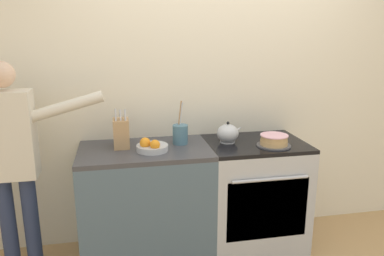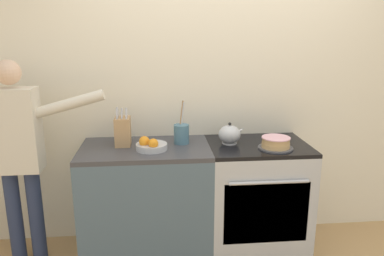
{
  "view_description": "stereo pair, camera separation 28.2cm",
  "coord_description": "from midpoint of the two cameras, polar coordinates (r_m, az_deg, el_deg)",
  "views": [
    {
      "loc": [
        -0.82,
        -2.41,
        1.76
      ],
      "look_at": [
        -0.28,
        0.28,
        1.05
      ],
      "focal_mm": 35.0,
      "sensor_mm": 36.0,
      "label": 1
    },
    {
      "loc": [
        -0.54,
        -2.45,
        1.76
      ],
      "look_at": [
        -0.28,
        0.28,
        1.05
      ],
      "focal_mm": 35.0,
      "sensor_mm": 36.0,
      "label": 2
    }
  ],
  "objects": [
    {
      "name": "person_baker",
      "position": [
        2.98,
        -28.2,
        -3.36
      ],
      "size": [
        0.91,
        0.2,
        1.58
      ],
      "rotation": [
        0.0,
        0.0,
        0.14
      ],
      "color": "#283351",
      "rests_on": "ground_plane"
    },
    {
      "name": "layer_cake",
      "position": [
        2.92,
        9.7,
        -1.96
      ],
      "size": [
        0.26,
        0.26,
        0.09
      ],
      "color": "#4C4C51",
      "rests_on": "stove_range"
    },
    {
      "name": "tea_kettle",
      "position": [
        2.97,
        2.8,
        -0.87
      ],
      "size": [
        0.21,
        0.17,
        0.17
      ],
      "color": "#B7BABF",
      "rests_on": "stove_range"
    },
    {
      "name": "fruit_bowl",
      "position": [
        2.78,
        -9.09,
        -2.89
      ],
      "size": [
        0.23,
        0.23,
        0.11
      ],
      "color": "#B7BABF",
      "rests_on": "counter_cabinet"
    },
    {
      "name": "knife_block",
      "position": [
        2.9,
        -13.5,
        -0.79
      ],
      "size": [
        0.12,
        0.16,
        0.3
      ],
      "color": "tan",
      "rests_on": "counter_cabinet"
    },
    {
      "name": "counter_cabinet",
      "position": [
        3.03,
        -9.66,
        -11.31
      ],
      "size": [
        0.99,
        0.61,
        0.9
      ],
      "color": "#4C6070",
      "rests_on": "ground_plane"
    },
    {
      "name": "wall_back",
      "position": [
        3.17,
        1.13,
        6.11
      ],
      "size": [
        8.0,
        0.04,
        2.6
      ],
      "color": "silver",
      "rests_on": "ground_plane"
    },
    {
      "name": "utensil_crock",
      "position": [
        2.93,
        -4.57,
        -0.93
      ],
      "size": [
        0.12,
        0.12,
        0.34
      ],
      "color": "#477084",
      "rests_on": "counter_cabinet"
    },
    {
      "name": "stove_range",
      "position": [
        3.17,
        6.82,
        -10.02
      ],
      "size": [
        0.78,
        0.65,
        0.9
      ],
      "color": "#B7BABF",
      "rests_on": "ground_plane"
    }
  ]
}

